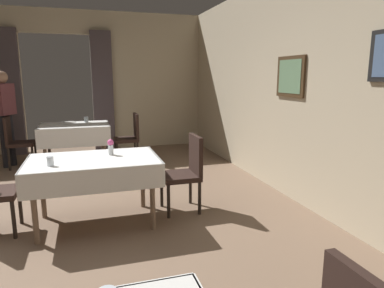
{
  "coord_description": "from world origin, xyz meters",
  "views": [
    {
      "loc": [
        0.55,
        -3.78,
        1.64
      ],
      "look_at": [
        1.73,
        0.04,
        0.84
      ],
      "focal_mm": 32.16,
      "sensor_mm": 36.0,
      "label": 1
    }
  ],
  "objects_px": {
    "chair_far_left": "(16,139)",
    "flower_vase_mid": "(111,146)",
    "glass_far_c": "(86,120)",
    "dining_table_mid": "(94,167)",
    "person_waiter_by_doorway": "(5,111)",
    "chair_far_right": "(130,135)",
    "plate_far_a": "(69,122)",
    "dining_table_far": "(75,130)",
    "glass_mid_b": "(50,161)",
    "plate_far_b": "(94,124)",
    "chair_mid_right": "(186,169)"
  },
  "relations": [
    {
      "from": "chair_far_left",
      "to": "flower_vase_mid",
      "type": "bearing_deg",
      "value": -62.08
    },
    {
      "from": "glass_far_c",
      "to": "chair_far_left",
      "type": "bearing_deg",
      "value": -170.87
    },
    {
      "from": "dining_table_mid",
      "to": "person_waiter_by_doorway",
      "type": "height_order",
      "value": "person_waiter_by_doorway"
    },
    {
      "from": "chair_far_right",
      "to": "chair_far_left",
      "type": "height_order",
      "value": "same"
    },
    {
      "from": "chair_far_left",
      "to": "plate_far_a",
      "type": "xyz_separation_m",
      "value": [
        0.9,
        0.29,
        0.24
      ]
    },
    {
      "from": "dining_table_far",
      "to": "glass_mid_b",
      "type": "height_order",
      "value": "glass_mid_b"
    },
    {
      "from": "plate_far_a",
      "to": "glass_far_c",
      "type": "bearing_deg",
      "value": -15.93
    },
    {
      "from": "dining_table_far",
      "to": "glass_far_c",
      "type": "relative_size",
      "value": 11.45
    },
    {
      "from": "flower_vase_mid",
      "to": "glass_mid_b",
      "type": "height_order",
      "value": "flower_vase_mid"
    },
    {
      "from": "chair_far_right",
      "to": "person_waiter_by_doorway",
      "type": "height_order",
      "value": "person_waiter_by_doorway"
    },
    {
      "from": "glass_mid_b",
      "to": "plate_far_b",
      "type": "relative_size",
      "value": 0.48
    },
    {
      "from": "chair_far_left",
      "to": "flower_vase_mid",
      "type": "height_order",
      "value": "chair_far_left"
    },
    {
      "from": "flower_vase_mid",
      "to": "glass_far_c",
      "type": "xyz_separation_m",
      "value": [
        -0.25,
        2.97,
        -0.04
      ]
    },
    {
      "from": "plate_far_b",
      "to": "person_waiter_by_doorway",
      "type": "relative_size",
      "value": 0.12
    },
    {
      "from": "chair_far_right",
      "to": "plate_far_b",
      "type": "distance_m",
      "value": 0.69
    },
    {
      "from": "dining_table_mid",
      "to": "plate_far_b",
      "type": "distance_m",
      "value": 2.77
    },
    {
      "from": "glass_mid_b",
      "to": "plate_far_a",
      "type": "bearing_deg",
      "value": 89.25
    },
    {
      "from": "chair_far_left",
      "to": "plate_far_a",
      "type": "distance_m",
      "value": 0.98
    },
    {
      "from": "dining_table_far",
      "to": "plate_far_a",
      "type": "xyz_separation_m",
      "value": [
        -0.1,
        0.32,
        0.12
      ]
    },
    {
      "from": "chair_far_left",
      "to": "person_waiter_by_doorway",
      "type": "bearing_deg",
      "value": 140.44
    },
    {
      "from": "plate_far_b",
      "to": "glass_far_c",
      "type": "distance_m",
      "value": 0.36
    },
    {
      "from": "glass_mid_b",
      "to": "person_waiter_by_doorway",
      "type": "distance_m",
      "value": 3.41
    },
    {
      "from": "dining_table_far",
      "to": "glass_mid_b",
      "type": "relative_size",
      "value": 12.71
    },
    {
      "from": "dining_table_mid",
      "to": "plate_far_b",
      "type": "xyz_separation_m",
      "value": [
        0.08,
        2.77,
        0.1
      ]
    },
    {
      "from": "dining_table_far",
      "to": "chair_far_right",
      "type": "bearing_deg",
      "value": -6.71
    },
    {
      "from": "chair_far_left",
      "to": "glass_mid_b",
      "type": "distance_m",
      "value": 3.23
    },
    {
      "from": "flower_vase_mid",
      "to": "plate_far_a",
      "type": "distance_m",
      "value": 3.12
    },
    {
      "from": "chair_far_left",
      "to": "plate_far_b",
      "type": "relative_size",
      "value": 4.58
    },
    {
      "from": "plate_far_a",
      "to": "plate_far_b",
      "type": "bearing_deg",
      "value": -43.04
    },
    {
      "from": "person_waiter_by_doorway",
      "to": "chair_far_right",
      "type": "bearing_deg",
      "value": -7.6
    },
    {
      "from": "chair_mid_right",
      "to": "person_waiter_by_doorway",
      "type": "xyz_separation_m",
      "value": [
        -2.52,
        2.95,
        0.51
      ]
    },
    {
      "from": "plate_far_a",
      "to": "person_waiter_by_doorway",
      "type": "height_order",
      "value": "person_waiter_by_doorway"
    },
    {
      "from": "chair_far_left",
      "to": "plate_far_a",
      "type": "height_order",
      "value": "chair_far_left"
    },
    {
      "from": "dining_table_far",
      "to": "plate_far_b",
      "type": "height_order",
      "value": "plate_far_b"
    },
    {
      "from": "dining_table_far",
      "to": "chair_mid_right",
      "type": "xyz_separation_m",
      "value": [
        1.35,
        -2.78,
        -0.12
      ]
    },
    {
      "from": "chair_far_left",
      "to": "plate_far_a",
      "type": "relative_size",
      "value": 3.94
    },
    {
      "from": "dining_table_mid",
      "to": "person_waiter_by_doorway",
      "type": "distance_m",
      "value": 3.38
    },
    {
      "from": "chair_far_right",
      "to": "glass_far_c",
      "type": "bearing_deg",
      "value": 156.09
    },
    {
      "from": "chair_far_left",
      "to": "dining_table_mid",
      "type": "bearing_deg",
      "value": -66.33
    },
    {
      "from": "dining_table_far",
      "to": "plate_far_a",
      "type": "distance_m",
      "value": 0.36
    },
    {
      "from": "dining_table_mid",
      "to": "flower_vase_mid",
      "type": "bearing_deg",
      "value": 32.58
    },
    {
      "from": "dining_table_far",
      "to": "chair_mid_right",
      "type": "height_order",
      "value": "chair_mid_right"
    },
    {
      "from": "plate_far_b",
      "to": "chair_far_left",
      "type": "bearing_deg",
      "value": 174.2
    },
    {
      "from": "dining_table_far",
      "to": "chair_far_right",
      "type": "xyz_separation_m",
      "value": [
        1.0,
        -0.12,
        -0.12
      ]
    },
    {
      "from": "plate_far_a",
      "to": "glass_far_c",
      "type": "xyz_separation_m",
      "value": [
        0.31,
        -0.09,
        0.05
      ]
    },
    {
      "from": "glass_far_c",
      "to": "plate_far_b",
      "type": "bearing_deg",
      "value": -67.46
    },
    {
      "from": "flower_vase_mid",
      "to": "glass_mid_b",
      "type": "xyz_separation_m",
      "value": [
        -0.61,
        -0.33,
        -0.05
      ]
    },
    {
      "from": "flower_vase_mid",
      "to": "chair_mid_right",
      "type": "bearing_deg",
      "value": -2.51
    },
    {
      "from": "dining_table_far",
      "to": "person_waiter_by_doorway",
      "type": "distance_m",
      "value": 1.24
    },
    {
      "from": "person_waiter_by_doorway",
      "to": "plate_far_b",
      "type": "bearing_deg",
      "value": -10.18
    }
  ]
}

